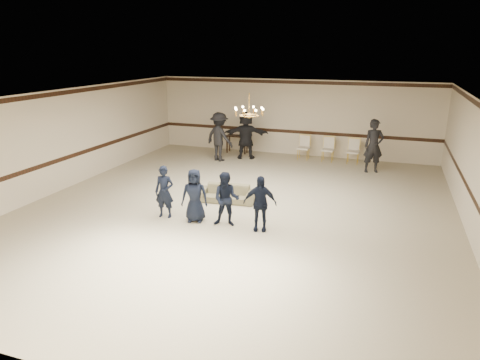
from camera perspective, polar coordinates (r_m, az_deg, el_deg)
The scene contains 16 objects.
room at distance 11.95m, azimuth -0.31°, elevation 3.41°, with size 12.01×14.01×3.21m.
chair_rail at distance 18.66m, azimuth 6.97°, elevation 6.43°, with size 12.00×0.02×0.14m, color black.
crown_molding at distance 18.38m, azimuth 7.21°, elevation 12.80°, with size 12.00×0.02×0.14m, color black.
chandelier at distance 12.65m, azimuth 1.23°, elevation 10.05°, with size 0.94×0.94×0.89m, color gold, non-canonical shape.
boy_a at distance 11.76m, azimuth -10.04°, elevation -1.57°, with size 0.52×0.34×1.44m, color black.
boy_b at distance 11.36m, azimuth -6.07°, elevation -2.07°, with size 0.70×0.46×1.44m, color black.
boy_c at distance 11.03m, azimuth -1.83°, elevation -2.59°, with size 0.70×0.54×1.44m, color black.
boy_d at distance 10.75m, azimuth 2.66°, elevation -3.13°, with size 0.84×0.35×1.44m, color black.
settee at distance 12.90m, azimuth -1.78°, elevation -1.80°, with size 1.71×0.67×0.50m, color #6C6A48.
adult_left at distance 17.47m, azimuth -2.76°, elevation 5.77°, with size 1.28×0.74×1.98m, color black.
adult_mid at distance 17.81m, azimuth 0.79°, elevation 6.00°, with size 1.84×0.59×1.98m, color black.
adult_right at distance 16.53m, azimuth 17.38°, elevation 4.34°, with size 0.72×0.47×1.98m, color black.
banquet_chair_left at distance 17.93m, azimuth 8.47°, elevation 4.26°, with size 0.47×0.47×0.98m, color beige, non-canonical shape.
banquet_chair_mid at distance 17.78m, azimuth 11.63°, elevation 3.98°, with size 0.47×0.47×0.98m, color beige, non-canonical shape.
banquet_chair_right at distance 17.68m, azimuth 14.84°, elevation 3.68°, with size 0.47×0.47×0.98m, color beige, non-canonical shape.
console_table at distance 18.91m, azimuth -0.40°, elevation 4.81°, with size 0.93×0.39×0.78m, color black.
Camera 1 is at (3.91, -10.93, 4.45)m, focal length 32.02 mm.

